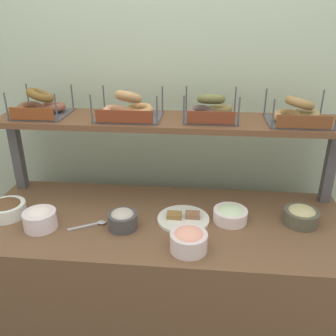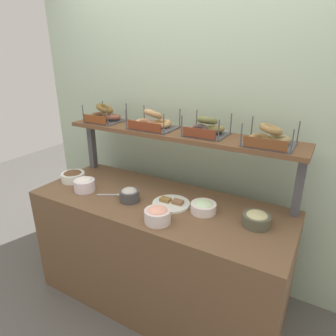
{
  "view_description": "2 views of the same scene",
  "coord_description": "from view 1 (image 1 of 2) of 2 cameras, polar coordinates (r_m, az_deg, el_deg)",
  "views": [
    {
      "loc": [
        0.17,
        -1.48,
        1.78
      ],
      "look_at": [
        0.02,
        0.04,
        1.11
      ],
      "focal_mm": 38.2,
      "sensor_mm": 36.0,
      "label": 1
    },
    {
      "loc": [
        0.96,
        -1.53,
        1.8
      ],
      "look_at": [
        0.04,
        0.07,
        1.08
      ],
      "focal_mm": 31.59,
      "sensor_mm": 36.0,
      "label": 2
    }
  ],
  "objects": [
    {
      "name": "bowl_chocolate_spread",
      "position": [
        1.93,
        -24.36,
        -5.9
      ],
      "size": [
        0.18,
        0.18,
        0.08
      ],
      "color": "white",
      "rests_on": "deli_counter"
    },
    {
      "name": "bowl_tuna_salad",
      "position": [
        1.68,
        -7.27,
        -8.08
      ],
      "size": [
        0.14,
        0.14,
        0.09
      ],
      "color": "#464548",
      "rests_on": "deli_counter"
    },
    {
      "name": "bowl_cream_cheese",
      "position": [
        1.77,
        -19.77,
        -7.51
      ],
      "size": [
        0.15,
        0.15,
        0.11
      ],
      "color": "white",
      "rests_on": "deli_counter"
    },
    {
      "name": "upper_shelf",
      "position": [
        1.83,
        -0.05,
        7.47
      ],
      "size": [
        1.75,
        0.32,
        0.03
      ],
      "primitive_type": "cube",
      "color": "brown",
      "rests_on": "shelf_riser_left"
    },
    {
      "name": "bowl_hummus",
      "position": [
        1.82,
        20.48,
        -7.1
      ],
      "size": [
        0.16,
        0.16,
        0.09
      ],
      "color": "#525342",
      "rests_on": "deli_counter"
    },
    {
      "name": "serving_plate_white",
      "position": [
        1.74,
        2.46,
        -8.04
      ],
      "size": [
        0.25,
        0.25,
        0.04
      ],
      "color": "white",
      "rests_on": "deli_counter"
    },
    {
      "name": "back_wall",
      "position": [
        2.12,
        0.7,
        7.91
      ],
      "size": [
        2.99,
        0.06,
        2.4
      ],
      "primitive_type": "cube",
      "color": "#ADC3A6",
      "rests_on": "ground_plane"
    },
    {
      "name": "shelf_riser_left",
      "position": [
        2.15,
        -22.88,
        1.98
      ],
      "size": [
        0.05,
        0.05,
        0.4
      ],
      "primitive_type": "cube",
      "color": "#4C4C51",
      "rests_on": "deli_counter"
    },
    {
      "name": "bagel_basket_cinnamon_raisin",
      "position": [
        1.98,
        -19.6,
        9.31
      ],
      "size": [
        0.28,
        0.26,
        0.15
      ],
      "color": "#4C4C51",
      "rests_on": "upper_shelf"
    },
    {
      "name": "bagel_basket_sesame",
      "position": [
        1.83,
        -6.35,
        9.36
      ],
      "size": [
        0.32,
        0.25,
        0.15
      ],
      "color": "#4C4C51",
      "rests_on": "upper_shelf"
    },
    {
      "name": "bagel_basket_poppy",
      "position": [
        1.81,
        6.77,
        9.26
      ],
      "size": [
        0.27,
        0.26,
        0.14
      ],
      "color": "#4C4C51",
      "rests_on": "upper_shelf"
    },
    {
      "name": "shelf_riser_right",
      "position": [
        2.01,
        24.44,
        0.24
      ],
      "size": [
        0.05,
        0.05,
        0.4
      ],
      "primitive_type": "cube",
      "color": "#4C4C51",
      "rests_on": "deli_counter"
    },
    {
      "name": "bagel_basket_everything",
      "position": [
        1.84,
        20.01,
        8.12
      ],
      "size": [
        0.29,
        0.25,
        0.14
      ],
      "color": "#4C4C51",
      "rests_on": "upper_shelf"
    },
    {
      "name": "serving_spoon_near_plate",
      "position": [
        1.74,
        -11.82,
        -8.79
      ],
      "size": [
        0.17,
        0.1,
        0.01
      ],
      "color": "#B7B7BC",
      "rests_on": "deli_counter"
    },
    {
      "name": "deli_counter",
      "position": [
        2.01,
        -0.83,
        -18.51
      ],
      "size": [
        1.79,
        0.7,
        0.85
      ],
      "primitive_type": "cube",
      "color": "brown",
      "rests_on": "ground_plane"
    },
    {
      "name": "bowl_scallion_spread",
      "position": [
        1.75,
        9.91,
        -7.25
      ],
      "size": [
        0.16,
        0.16,
        0.08
      ],
      "color": "white",
      "rests_on": "deli_counter"
    },
    {
      "name": "bowl_lox_spread",
      "position": [
        1.53,
        3.33,
        -11.37
      ],
      "size": [
        0.16,
        0.16,
        0.1
      ],
      "color": "silver",
      "rests_on": "deli_counter"
    }
  ]
}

